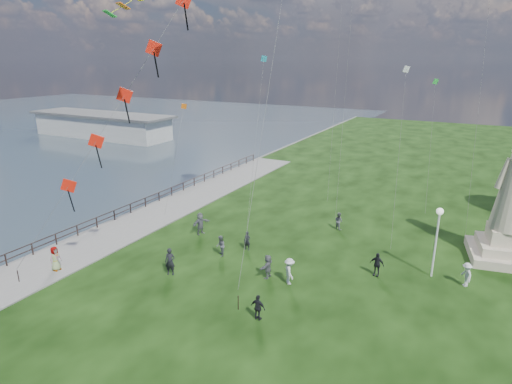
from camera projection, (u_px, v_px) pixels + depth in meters
The scene contains 17 objects.
waterfront at pixel (115, 227), 36.75m from camera, with size 200.00×200.00×1.51m.
pier_pavilion at pixel (102, 125), 80.45m from camera, with size 30.00×8.00×4.40m.
statue at pixel (511, 213), 29.79m from camera, with size 5.32×5.32×9.32m.
lamppost at pixel (438, 228), 27.37m from camera, with size 0.44×0.44×4.80m.
person_0 at pixel (170, 262), 28.36m from camera, with size 0.68×0.45×1.87m, color black.
person_1 at pixel (221, 246), 31.11m from camera, with size 0.75×0.47×1.55m, color #595960.
person_2 at pixel (289, 271), 27.22m from camera, with size 1.13×0.58×1.75m, color silver.
person_3 at pixel (258, 307), 23.46m from camera, with size 0.89×0.46×1.52m, color black.
person_5 at pixel (200, 223), 34.97m from camera, with size 1.70×0.74×1.84m, color #595960.
person_6 at pixel (247, 241), 32.12m from camera, with size 0.53×0.35×1.45m, color black.
person_7 at pixel (339, 221), 35.98m from camera, with size 0.72×0.45×1.49m, color #595960.
person_8 at pixel (466, 275), 26.96m from camera, with size 1.03×0.53×1.59m, color silver.
person_9 at pixel (377, 264), 28.26m from camera, with size 0.96×0.49×1.63m, color black.
person_10 at pixel (55, 260), 28.80m from camera, with size 0.84×0.51×1.71m, color #595960.
person_11 at pixel (268, 266), 28.00m from camera, with size 1.50×0.65×1.61m, color #595960.
red_kite_train at pixel (136, 79), 25.74m from camera, with size 10.24×9.35×20.35m.
small_kites at pixel (352, 52), 37.12m from camera, with size 25.94×16.97×27.68m.
Camera 1 is at (11.47, -15.49, 13.84)m, focal length 30.00 mm.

